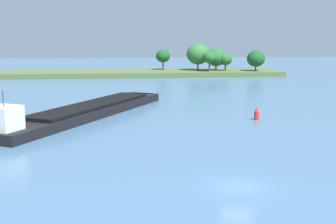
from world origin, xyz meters
TOP-DOWN VIEW (x-y plane):
  - ground_plane at (0.00, 0.00)m, footprint 400.00×400.00m
  - treeline_island at (1.38, 98.52)m, footprint 83.12×17.00m
  - cargo_barge at (-15.17, 31.99)m, footprint 23.68×36.27m
  - channel_buoy_red at (9.69, 27.64)m, footprint 0.70×0.70m

SIDE VIEW (x-z plane):
  - ground_plane at x=0.00m, z-range 0.00..0.00m
  - channel_buoy_red at x=9.69m, z-range -0.14..1.76m
  - cargo_barge at x=-15.17m, z-range -1.99..3.89m
  - treeline_island at x=1.38m, z-range -2.61..6.77m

